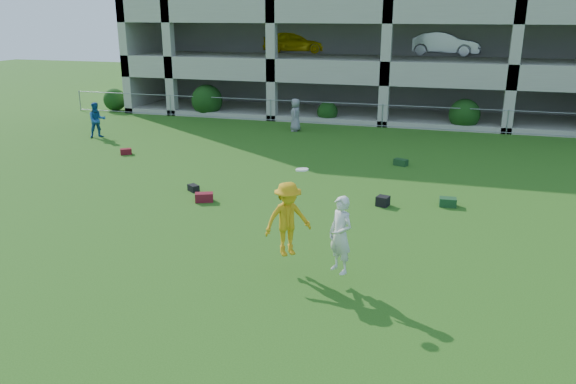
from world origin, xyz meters
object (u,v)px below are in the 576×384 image
(crate_d, at_px, (383,201))
(frisbee_contest, at_px, (301,223))
(bystander_a, at_px, (97,120))
(parking_garage, at_px, (405,6))
(bystander_c, at_px, (295,115))

(crate_d, height_order, frisbee_contest, frisbee_contest)
(bystander_a, bearing_deg, parking_garage, 4.57)
(bystander_a, xyz_separation_m, crate_d, (14.14, -6.07, -0.68))
(frisbee_contest, bearing_deg, parking_garage, 91.06)
(bystander_a, height_order, parking_garage, parking_garage)
(frisbee_contest, height_order, parking_garage, parking_garage)
(bystander_a, distance_m, bystander_c, 9.44)
(bystander_a, height_order, frisbee_contest, frisbee_contest)
(crate_d, bearing_deg, bystander_a, 156.79)
(bystander_c, height_order, crate_d, bystander_c)
(bystander_a, distance_m, crate_d, 15.40)
(bystander_a, relative_size, parking_garage, 0.06)
(bystander_c, height_order, parking_garage, parking_garage)
(bystander_a, xyz_separation_m, parking_garage, (12.50, 14.94, 5.19))
(bystander_c, relative_size, frisbee_contest, 0.71)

